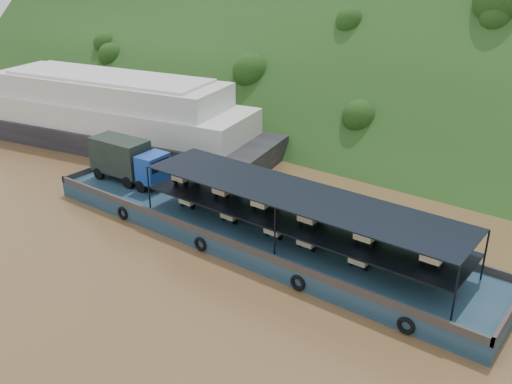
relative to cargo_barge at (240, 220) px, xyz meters
The scene contains 4 objects.
ground 3.50m from the cargo_barge, 36.24° to the right, with size 160.00×160.00×0.00m, color brown.
hillside 34.17m from the cargo_barge, 85.53° to the left, with size 140.00×28.00×28.00m, color #1A3413.
cargo_barge is the anchor object (origin of this frame).
passenger_ferry 24.60m from the cargo_barge, 161.22° to the left, with size 37.03×15.85×7.28m.
Camera 1 is at (20.45, -26.65, 19.70)m, focal length 40.00 mm.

